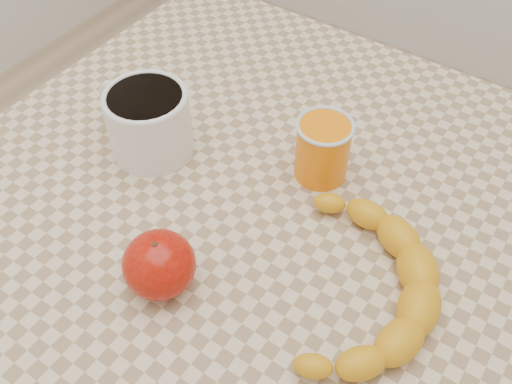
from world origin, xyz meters
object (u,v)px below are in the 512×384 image
Objects in this scene: banana at (362,284)px; table at (256,244)px; apple at (159,264)px; coffee_mug at (147,119)px; orange_juice_glass at (323,149)px.

table is at bearing 149.73° from banana.
banana is at bearing 30.08° from apple.
apple is (0.15, -0.16, -0.01)m from coffee_mug.
table is at bearing -0.92° from coffee_mug.
apple is 0.22m from banana.
orange_juice_glass is at bearing 22.13° from coffee_mug.
table is 0.22m from coffee_mug.
banana is at bearing -15.36° from table.
coffee_mug reaches higher than table.
apple is (-0.06, -0.24, -0.01)m from orange_juice_glass.
banana is (0.13, -0.14, -0.02)m from orange_juice_glass.
orange_juice_glass is (0.21, 0.09, -0.01)m from coffee_mug.
orange_juice_glass reaches higher than apple.
coffee_mug is at bearing 156.91° from banana.
table is 5.08× the size of coffee_mug.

